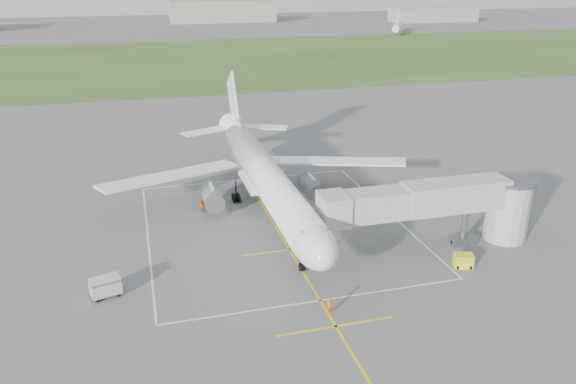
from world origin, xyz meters
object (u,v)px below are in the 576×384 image
object	(u,v)px
airliner	(265,176)
ramp_worker_nose	(329,307)
baggage_cart	(106,287)
ramp_worker_wing	(202,205)
jet_bridge	(448,204)
gpu_unit	(463,261)

from	to	relation	value
airliner	ramp_worker_nose	size ratio (longest dim) A/B	28.62
baggage_cart	ramp_worker_wing	xyz separation A→B (m)	(10.61, 16.74, -0.12)
airliner	ramp_worker_nose	distance (m)	23.38
ramp_worker_nose	airliner	bearing A→B (deg)	74.78
airliner	jet_bridge	distance (m)	21.22
jet_bridge	baggage_cart	distance (m)	33.95
baggage_cart	airliner	bearing A→B (deg)	24.99
jet_bridge	ramp_worker_wing	distance (m)	28.35
airliner	ramp_worker_wing	xyz separation A→B (m)	(-7.40, 1.68, -3.59)
baggage_cart	ramp_worker_wing	distance (m)	19.82
gpu_unit	baggage_cart	size ratio (longest dim) A/B	0.72
airliner	jet_bridge	world-z (taller)	airliner
gpu_unit	baggage_cart	distance (m)	33.51
airliner	ramp_worker_wing	world-z (taller)	airliner
gpu_unit	ramp_worker_nose	world-z (taller)	ramp_worker_nose
jet_bridge	gpu_unit	bearing A→B (deg)	-95.32
jet_bridge	baggage_cart	xyz separation A→B (m)	(-33.73, -0.81, -3.83)
baggage_cart	ramp_worker_wing	bearing A→B (deg)	42.72
baggage_cart	ramp_worker_nose	size ratio (longest dim) A/B	1.76
airliner	jet_bridge	size ratio (longest dim) A/B	2.00
gpu_unit	ramp_worker_nose	bearing A→B (deg)	-145.68
ramp_worker_nose	ramp_worker_wing	size ratio (longest dim) A/B	1.02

